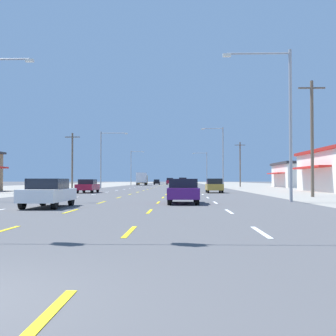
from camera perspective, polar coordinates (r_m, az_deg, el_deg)
ground_plane at (r=70.71m, az=-0.88°, el=-2.71°), size 572.00×572.00×0.00m
lot_apron_left at (r=75.94m, az=-19.90°, el=-2.53°), size 28.00×440.00×0.01m
lot_apron_right at (r=73.88m, az=18.69°, el=-2.57°), size 28.00×440.00×0.01m
lane_markings at (r=109.18m, az=0.01°, el=-2.31°), size 10.64×227.60×0.01m
signal_span_wire at (r=12.05m, az=-14.23°, el=18.80°), size 26.96×0.52×9.37m
sedan_inner_left_nearest at (r=22.79m, az=-15.46°, el=-3.12°), size 1.80×4.50×1.46m
sedan_inner_right_near at (r=25.61m, az=2.00°, el=-3.00°), size 1.80×4.50×1.46m
sedan_far_left_mid at (r=47.52m, az=-10.50°, el=-2.32°), size 1.80×4.50×1.46m
hatchback_far_right_midfar at (r=47.14m, az=6.10°, el=-2.31°), size 1.72×3.90×1.54m
suv_inner_right_far at (r=107.37m, az=1.94°, el=-1.77°), size 1.98×4.90×1.98m
box_truck_far_left_farther at (r=111.41m, az=-3.45°, el=-1.35°), size 2.40×7.20×3.23m
hatchback_inner_left_farthest at (r=125.50m, az=-1.48°, el=-1.86°), size 1.72×3.90×1.54m
suv_center_turn_distant_a at (r=126.17m, az=0.25°, el=-1.75°), size 1.98×4.90×1.98m
hatchback_inner_right_distant_b at (r=133.07m, az=1.81°, el=-1.84°), size 1.72×3.90×1.54m
storefront_right_row_2 at (r=88.53m, az=17.53°, el=-0.83°), size 11.72×14.55×4.83m
streetlight_right_row_0 at (r=28.87m, az=14.92°, el=7.03°), size 4.40×0.26×9.77m
streetlight_left_row_1 at (r=72.99m, az=-8.43°, el=1.70°), size 4.60×0.26×9.46m
streetlight_right_row_1 at (r=72.19m, az=6.97°, el=1.94°), size 3.71×0.26×10.17m
streetlight_left_row_2 at (r=116.48m, az=-4.71°, el=0.37°), size 3.66×0.26×9.27m
streetlight_right_row_2 at (r=115.95m, az=4.92°, el=0.28°), size 3.89×0.26×8.82m
utility_pole_right_row_0 at (r=37.62m, az=18.41°, el=3.98°), size 2.20×0.26×9.58m
utility_pole_left_row_1 at (r=65.77m, az=-12.47°, el=1.05°), size 2.20×0.26×8.36m
utility_pole_right_row_2 at (r=91.01m, az=9.46°, el=0.59°), size 2.20×0.26×9.23m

